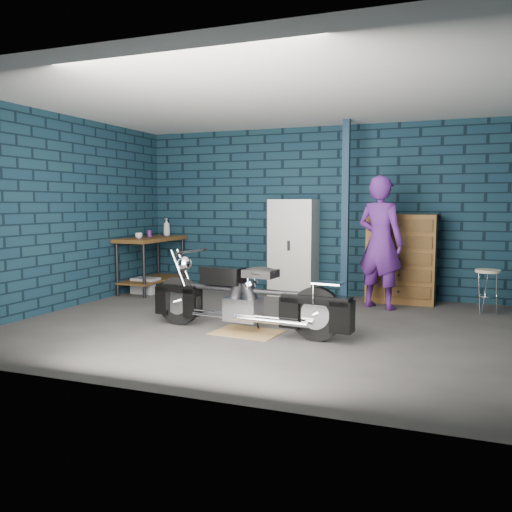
{
  "coord_description": "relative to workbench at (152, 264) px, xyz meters",
  "views": [
    {
      "loc": [
        2.22,
        -6.04,
        1.48
      ],
      "look_at": [
        -0.24,
        0.3,
        0.81
      ],
      "focal_mm": 38.0,
      "sensor_mm": 36.0,
      "label": 1
    }
  ],
  "objects": [
    {
      "name": "drip_mat",
      "position": [
        2.61,
        -2.15,
        -0.45
      ],
      "size": [
        0.8,
        0.63,
        0.01
      ],
      "primitive_type": "cube",
      "rotation": [
        0.0,
        0.0,
        -0.09
      ],
      "color": "olive",
      "rests_on": "ground"
    },
    {
      "name": "tool_chest",
      "position": [
        4.02,
        0.48,
        0.2
      ],
      "size": [
        0.99,
        0.55,
        1.31
      ],
      "primitive_type": "cube",
      "color": "brown",
      "rests_on": "ground"
    },
    {
      "name": "ground",
      "position": [
        2.68,
        -1.75,
        -0.46
      ],
      "size": [
        6.0,
        6.0,
        0.0
      ],
      "primitive_type": "plane",
      "color": "#444240",
      "rests_on": "ground"
    },
    {
      "name": "room_walls",
      "position": [
        2.68,
        -1.2,
        1.45
      ],
      "size": [
        6.02,
        5.01,
        2.71
      ],
      "color": "#102636",
      "rests_on": "ground"
    },
    {
      "name": "cup_a",
      "position": [
        -0.03,
        -0.33,
        0.5
      ],
      "size": [
        0.15,
        0.15,
        0.09
      ],
      "primitive_type": "imported",
      "rotation": [
        0.0,
        0.0,
        0.33
      ],
      "color": "beige",
      "rests_on": "workbench"
    },
    {
      "name": "storage_bin",
      "position": [
        0.02,
        -0.22,
        -0.33
      ],
      "size": [
        0.41,
        0.29,
        0.26
      ],
      "primitive_type": "cube",
      "color": "#989AA0",
      "rests_on": "ground"
    },
    {
      "name": "shop_stool",
      "position": [
        5.2,
        0.03,
        -0.16
      ],
      "size": [
        0.43,
        0.43,
        0.59
      ],
      "primitive_type": null,
      "rotation": [
        0.0,
        0.0,
        -0.39
      ],
      "color": "beige",
      "rests_on": "ground"
    },
    {
      "name": "workbench",
      "position": [
        0.0,
        0.0,
        0.0
      ],
      "size": [
        0.6,
        1.4,
        0.91
      ],
      "primitive_type": "cube",
      "color": "brown",
      "rests_on": "ground"
    },
    {
      "name": "locker",
      "position": [
        2.34,
        0.48,
        0.31
      ],
      "size": [
        0.72,
        0.51,
        1.54
      ],
      "primitive_type": "cube",
      "color": "silver",
      "rests_on": "ground"
    },
    {
      "name": "support_post",
      "position": [
        3.23,
        0.2,
        0.9
      ],
      "size": [
        0.1,
        0.1,
        2.7
      ],
      "primitive_type": "cube",
      "color": "#13283C",
      "rests_on": "ground"
    },
    {
      "name": "mug_purple",
      "position": [
        -0.1,
        0.1,
        0.51
      ],
      "size": [
        0.08,
        0.08,
        0.11
      ],
      "primitive_type": "cylinder",
      "rotation": [
        0.0,
        0.0,
        0.08
      ],
      "color": "#571A69",
      "rests_on": "workbench"
    },
    {
      "name": "bottle",
      "position": [
        -0.02,
        0.54,
        0.61
      ],
      "size": [
        0.12,
        0.12,
        0.3
      ],
      "primitive_type": "imported",
      "rotation": [
        0.0,
        0.0,
        -0.04
      ],
      "color": "#989AA0",
      "rests_on": "workbench"
    },
    {
      "name": "motorcycle",
      "position": [
        2.61,
        -2.15,
        0.01
      ],
      "size": [
        2.14,
        0.76,
        0.93
      ],
      "primitive_type": null,
      "rotation": [
        0.0,
        0.0,
        -0.09
      ],
      "color": "black",
      "rests_on": "ground"
    },
    {
      "name": "person",
      "position": [
        3.8,
        -0.12,
        0.47
      ],
      "size": [
        0.79,
        0.66,
        1.86
      ],
      "primitive_type": "imported",
      "rotation": [
        0.0,
        0.0,
        2.77
      ],
      "color": "#4F1E72",
      "rests_on": "ground"
    }
  ]
}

